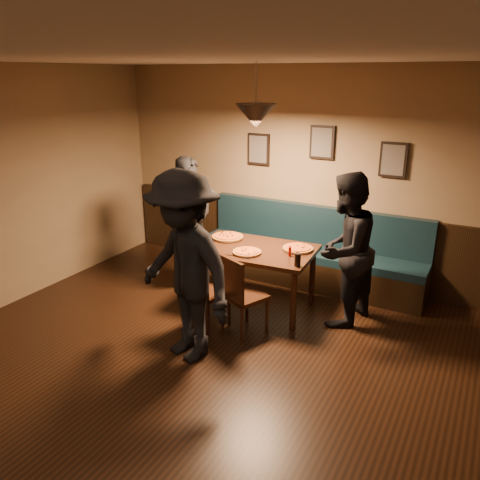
% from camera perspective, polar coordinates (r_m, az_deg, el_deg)
% --- Properties ---
extents(floor, '(7.00, 7.00, 0.00)m').
position_cam_1_polar(floor, '(4.17, -9.11, -21.14)').
color(floor, black).
rests_on(floor, ground).
extents(ceiling, '(7.00, 7.00, 0.00)m').
position_cam_1_polar(ceiling, '(3.20, -11.90, 20.91)').
color(ceiling, silver).
rests_on(ceiling, ground).
extents(wall_back, '(6.00, 0.00, 6.00)m').
position_cam_1_polar(wall_back, '(6.43, 9.56, 7.39)').
color(wall_back, '#8C704F').
rests_on(wall_back, ground).
extents(wainscot, '(5.88, 0.06, 1.00)m').
position_cam_1_polar(wainscot, '(6.64, 9.06, -0.28)').
color(wainscot, black).
rests_on(wainscot, ground).
extents(booth_bench, '(3.00, 0.60, 1.00)m').
position_cam_1_polar(booth_bench, '(6.40, 8.23, -0.99)').
color(booth_bench, '#0F232D').
rests_on(booth_bench, ground).
extents(picture_left, '(0.32, 0.04, 0.42)m').
position_cam_1_polar(picture_left, '(6.69, 2.22, 10.70)').
color(picture_left, black).
rests_on(picture_left, wall_back).
extents(picture_center, '(0.32, 0.04, 0.42)m').
position_cam_1_polar(picture_center, '(6.32, 9.70, 11.33)').
color(picture_center, black).
rests_on(picture_center, wall_back).
extents(picture_right, '(0.32, 0.04, 0.42)m').
position_cam_1_polar(picture_right, '(6.12, 17.69, 9.03)').
color(picture_right, black).
rests_on(picture_right, wall_back).
extents(pendant_lamp, '(0.44, 0.44, 0.25)m').
position_cam_1_polar(pendant_lamp, '(5.31, 1.87, 14.49)').
color(pendant_lamp, black).
rests_on(pendant_lamp, ceiling).
extents(dining_table, '(1.45, 1.00, 0.74)m').
position_cam_1_polar(dining_table, '(5.78, 1.67, -4.42)').
color(dining_table, black).
rests_on(dining_table, floor).
extents(chair_near_left, '(0.47, 0.47, 0.88)m').
position_cam_1_polar(chair_near_left, '(5.28, -3.90, -5.99)').
color(chair_near_left, black).
rests_on(chair_near_left, floor).
extents(chair_near_right, '(0.52, 0.52, 0.90)m').
position_cam_1_polar(chair_near_right, '(5.16, 0.55, -6.45)').
color(chair_near_right, black).
rests_on(chair_near_right, floor).
extents(diner_left, '(0.52, 0.69, 1.72)m').
position_cam_1_polar(diner_left, '(6.19, -5.79, 1.92)').
color(diner_left, black).
rests_on(diner_left, floor).
extents(diner_right, '(0.81, 0.95, 1.72)m').
position_cam_1_polar(diner_right, '(5.36, 12.28, -1.17)').
color(diner_right, black).
rests_on(diner_right, floor).
extents(diner_front, '(1.37, 1.03, 1.88)m').
position_cam_1_polar(diner_front, '(4.59, -6.59, -3.28)').
color(diner_front, black).
rests_on(diner_front, floor).
extents(pizza_a, '(0.45, 0.45, 0.04)m').
position_cam_1_polar(pizza_a, '(5.95, -1.46, 0.37)').
color(pizza_a, gold).
rests_on(pizza_a, dining_table).
extents(pizza_b, '(0.33, 0.33, 0.04)m').
position_cam_1_polar(pizza_b, '(5.46, 0.83, -1.42)').
color(pizza_b, '#C66125').
rests_on(pizza_b, dining_table).
extents(pizza_c, '(0.37, 0.37, 0.04)m').
position_cam_1_polar(pizza_c, '(5.61, 6.86, -0.99)').
color(pizza_c, orange).
rests_on(pizza_c, dining_table).
extents(soda_glass, '(0.09, 0.09, 0.15)m').
position_cam_1_polar(soda_glass, '(5.13, 6.83, -2.32)').
color(soda_glass, black).
rests_on(soda_glass, dining_table).
extents(tabasco_bottle, '(0.03, 0.03, 0.13)m').
position_cam_1_polar(tabasco_bottle, '(5.39, 5.92, -1.25)').
color(tabasco_bottle, '#9A0A05').
rests_on(tabasco_bottle, dining_table).
extents(napkin_a, '(0.19, 0.19, 0.01)m').
position_cam_1_polar(napkin_a, '(6.13, -2.03, 0.74)').
color(napkin_a, '#207830').
rests_on(napkin_a, dining_table).
extents(napkin_b, '(0.17, 0.17, 0.01)m').
position_cam_1_polar(napkin_b, '(5.69, -4.15, -0.78)').
color(napkin_b, '#1F7430').
rests_on(napkin_b, dining_table).
extents(cutlery_set, '(0.17, 0.02, 0.00)m').
position_cam_1_polar(cutlery_set, '(5.37, -0.41, -1.98)').
color(cutlery_set, silver).
rests_on(cutlery_set, dining_table).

